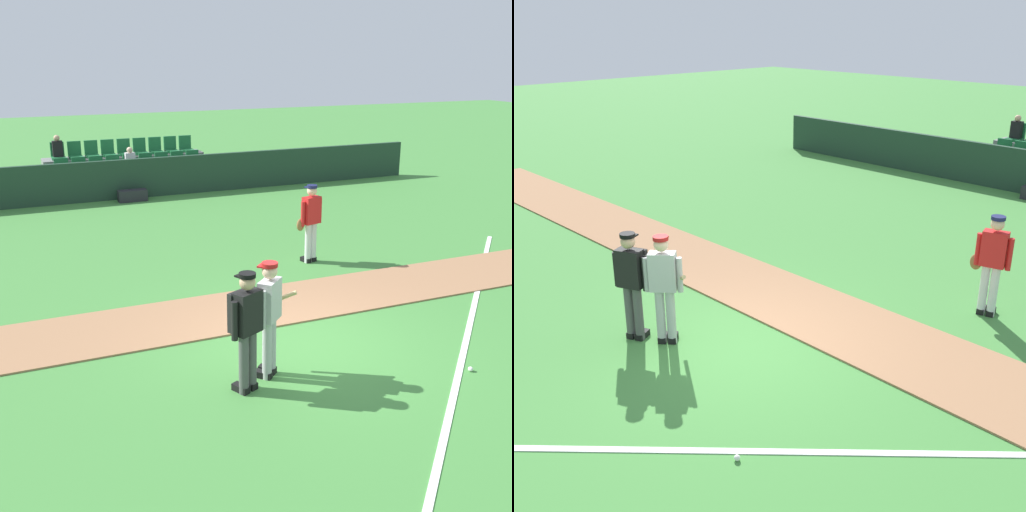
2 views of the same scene
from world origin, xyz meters
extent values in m
plane|color=#42843A|center=(0.00, 0.00, 0.00)|extent=(80.00, 80.00, 0.00)
cube|color=#9E704C|center=(0.00, 1.70, 0.01)|extent=(28.00, 1.84, 0.03)
cube|color=white|center=(3.00, -0.50, 0.01)|extent=(8.61, 8.50, 0.01)
cube|color=#1E6B38|center=(-2.20, 12.62, 0.75)|extent=(0.44, 0.40, 0.08)
cube|color=#1E6B38|center=(-2.20, 12.84, 1.00)|extent=(0.44, 0.08, 0.50)
cube|color=#1E6B38|center=(-1.65, 12.62, 0.75)|extent=(0.44, 0.40, 0.08)
cube|color=#1E6B38|center=(-1.65, 12.84, 1.00)|extent=(0.44, 0.08, 0.50)
cube|color=#1E6B38|center=(-2.20, 13.47, 1.15)|extent=(0.44, 0.40, 0.08)
cube|color=#1E6B38|center=(-2.20, 13.69, 1.40)|extent=(0.44, 0.08, 0.50)
cube|color=black|center=(-2.20, 13.52, 1.45)|extent=(0.32, 0.22, 0.52)
sphere|color=tan|center=(-2.20, 13.52, 1.80)|extent=(0.20, 0.20, 0.20)
cylinder|color=#B2B2B2|center=(-0.94, -0.78, 0.45)|extent=(0.14, 0.14, 0.90)
cylinder|color=#B2B2B2|center=(-0.83, -0.67, 0.45)|extent=(0.14, 0.14, 0.90)
cube|color=black|center=(-0.99, -0.74, 0.05)|extent=(0.27, 0.27, 0.10)
cube|color=black|center=(-0.87, -0.63, 0.05)|extent=(0.27, 0.27, 0.10)
cube|color=#B2B2B2|center=(-0.89, -0.73, 1.20)|extent=(0.44, 0.43, 0.60)
cylinder|color=#B2B2B2|center=(-1.07, -0.90, 1.15)|extent=(0.09, 0.09, 0.55)
cylinder|color=#B2B2B2|center=(-0.71, -0.55, 1.15)|extent=(0.09, 0.09, 0.55)
sphere|color=beige|center=(-0.89, -0.73, 1.63)|extent=(0.22, 0.22, 0.22)
cylinder|color=#B21919|center=(-0.89, -0.73, 1.73)|extent=(0.23, 0.23, 0.06)
cube|color=#B21919|center=(-0.96, -0.65, 1.70)|extent=(0.21, 0.21, 0.02)
cylinder|color=tan|center=(-0.77, -0.48, 1.05)|extent=(0.72, 0.44, 0.41)
cylinder|color=#4C4C4C|center=(-1.41, -1.04, 0.45)|extent=(0.14, 0.14, 0.90)
cylinder|color=#4C4C4C|center=(-1.26, -0.97, 0.45)|extent=(0.14, 0.14, 0.90)
cube|color=black|center=(-1.43, -0.99, 0.05)|extent=(0.22, 0.29, 0.10)
cube|color=black|center=(-1.29, -0.92, 0.05)|extent=(0.22, 0.29, 0.10)
cube|color=black|center=(-1.34, -1.01, 1.20)|extent=(0.46, 0.37, 0.60)
cylinder|color=black|center=(-1.56, -1.11, 1.15)|extent=(0.09, 0.09, 0.55)
cylinder|color=black|center=(-1.11, -0.90, 1.15)|extent=(0.09, 0.09, 0.55)
sphere|color=tan|center=(-1.34, -1.01, 1.63)|extent=(0.22, 0.22, 0.22)
cylinder|color=black|center=(-1.34, -1.01, 1.73)|extent=(0.23, 0.23, 0.06)
cube|color=black|center=(-1.38, -0.92, 1.70)|extent=(0.21, 0.18, 0.02)
cube|color=black|center=(-1.39, -0.89, 1.20)|extent=(0.43, 0.26, 0.56)
cylinder|color=silver|center=(2.02, 3.70, 0.45)|extent=(0.14, 0.14, 0.90)
cylinder|color=silver|center=(2.18, 3.74, 0.45)|extent=(0.14, 0.14, 0.90)
cube|color=black|center=(2.01, 3.76, 0.05)|extent=(0.18, 0.28, 0.10)
cube|color=black|center=(2.16, 3.80, 0.05)|extent=(0.18, 0.28, 0.10)
cube|color=red|center=(2.10, 3.72, 1.20)|extent=(0.44, 0.32, 0.60)
cylinder|color=red|center=(1.86, 3.66, 1.15)|extent=(0.09, 0.09, 0.55)
cylinder|color=red|center=(2.34, 3.79, 1.15)|extent=(0.09, 0.09, 0.55)
sphere|color=beige|center=(2.10, 3.72, 1.63)|extent=(0.22, 0.22, 0.22)
cylinder|color=#191E4C|center=(2.10, 3.72, 1.73)|extent=(0.23, 0.23, 0.06)
cube|color=#191E4C|center=(2.08, 3.82, 1.70)|extent=(0.20, 0.16, 0.02)
ellipsoid|color=brown|center=(1.83, 3.70, 0.90)|extent=(0.22, 0.17, 0.28)
sphere|color=white|center=(1.94, -1.77, 0.04)|extent=(0.07, 0.07, 0.07)
camera|label=1|loc=(-4.28, -8.31, 4.57)|focal=44.50mm
camera|label=2|loc=(6.31, -5.50, 4.75)|focal=43.31mm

